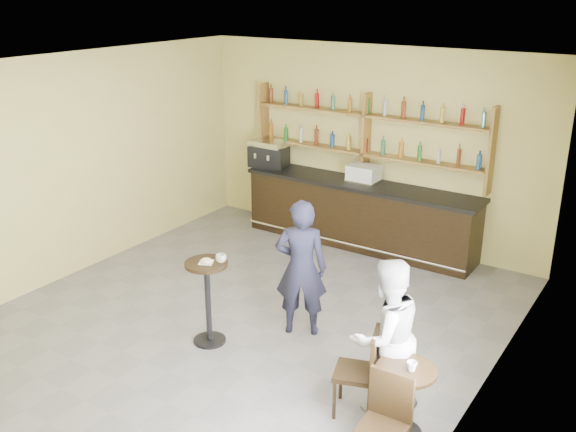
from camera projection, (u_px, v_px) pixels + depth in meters
The scene contains 22 objects.
floor at pixel (241, 323), 8.19m from camera, with size 7.00×7.00×0.00m, color slate.
ceiling at pixel (233, 68), 7.09m from camera, with size 7.00×7.00×0.00m, color white.
wall_back at pixel (369, 146), 10.38m from camera, with size 7.00×7.00×0.00m, color #D3C978.
wall_left at pixel (71, 167), 9.19m from camera, with size 7.00×7.00×0.00m, color #D3C978.
wall_right at pixel (488, 261), 6.09m from camera, with size 7.00×7.00×0.00m, color #D3C978.
window_pane at pixel (442, 301), 5.11m from camera, with size 2.00×2.00×0.00m, color white.
window_frame at pixel (442, 301), 5.12m from camera, with size 0.04×1.70×2.10m, color black, non-canonical shape.
shelf_unit at pixel (366, 134), 10.21m from camera, with size 4.00×0.26×1.40m, color brown, non-canonical shape.
liquor_bottles at pixel (367, 124), 10.15m from camera, with size 3.68×0.10×1.00m, color #8C5919, non-canonical shape.
bar_counter at pixel (360, 214), 10.45m from camera, with size 3.96×0.77×1.07m, color black, non-canonical shape.
espresso_machine at pixel (269, 153), 11.11m from camera, with size 0.63×0.41×0.45m, color black, non-canonical shape.
pastry_case at pixel (364, 174), 10.19m from camera, with size 0.49×0.39×0.29m, color silver, non-canonical shape.
pedestal_table at pixel (208, 303), 7.59m from camera, with size 0.51×0.51×1.05m, color black, non-canonical shape.
napkin at pixel (206, 262), 7.41m from camera, with size 0.16×0.16×0.00m, color white.
donut at pixel (206, 261), 7.38m from camera, with size 0.12×0.12×0.04m, color gold.
cup_pedestal at pixel (221, 258), 7.40m from camera, with size 0.12×0.12×0.10m, color white.
man_main at pixel (301, 268), 7.70m from camera, with size 0.63×0.41×1.73m, color black.
cafe_table at pixel (404, 402), 6.06m from camera, with size 0.57×0.57×0.72m, color black, non-canonical shape.
cup_cafe at pixel (412, 366), 5.90m from camera, with size 0.10×0.10×0.09m, color white.
chair_west at pixel (355, 371), 6.35m from camera, with size 0.40×0.40×0.93m, color black, non-canonical shape.
chair_south at pixel (382, 429), 5.53m from camera, with size 0.41×0.41×0.94m, color black, non-canonical shape.
patron_second at pixel (385, 336), 6.30m from camera, with size 0.79×0.62×1.63m, color #99999E.
Camera 1 is at (4.48, -5.70, 4.09)m, focal length 40.00 mm.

